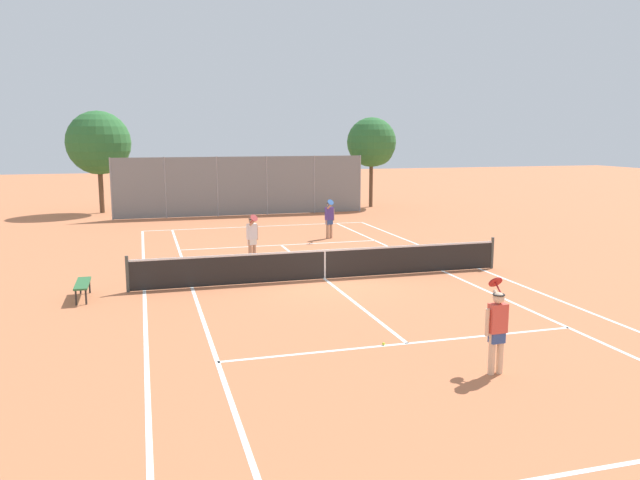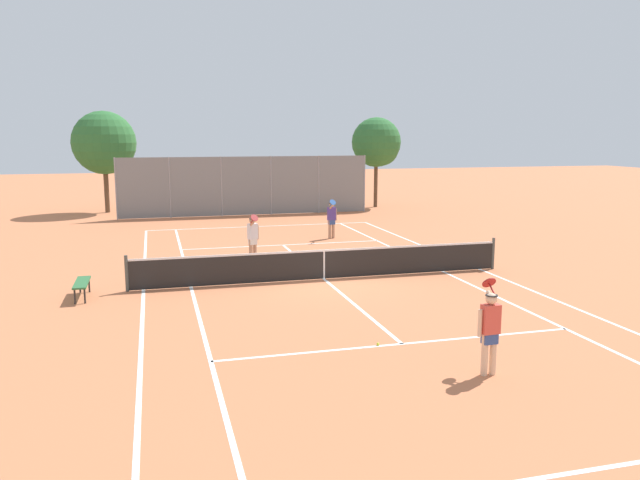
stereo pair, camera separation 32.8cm
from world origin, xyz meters
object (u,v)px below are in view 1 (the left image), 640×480
object	(u,v)px
tree_behind_left	(100,144)
loose_tennis_ball_2	(313,267)
courtside_bench	(83,285)
tennis_net	(325,263)
loose_tennis_ball_1	(383,253)
player_far_left	(252,236)
player_near_side	(497,327)
player_far_right	(329,217)
loose_tennis_ball_0	(384,344)
tree_behind_right	(373,144)

from	to	relation	value
tree_behind_left	loose_tennis_ball_2	bearing A→B (deg)	-67.02
loose_tennis_ball_2	courtside_bench	size ratio (longest dim) A/B	0.04
tennis_net	loose_tennis_ball_2	bearing A→B (deg)	87.32
courtside_bench	tree_behind_left	size ratio (longest dim) A/B	0.26
loose_tennis_ball_1	courtside_bench	size ratio (longest dim) A/B	0.04
player_far_left	tree_behind_left	world-z (taller)	tree_behind_left
tennis_net	loose_tennis_ball_1	bearing A→B (deg)	45.52
player_near_side	tree_behind_left	xyz separation A→B (m)	(-8.54, 28.34, 3.03)
player_near_side	loose_tennis_ball_1	world-z (taller)	player_near_side
loose_tennis_ball_1	courtside_bench	world-z (taller)	courtside_bench
loose_tennis_ball_2	loose_tennis_ball_1	bearing A→B (deg)	27.41
player_far_right	loose_tennis_ball_2	xyz separation A→B (m)	(-2.33, -5.78, -0.89)
loose_tennis_ball_0	tree_behind_left	distance (m)	27.48
loose_tennis_ball_2	courtside_bench	distance (m)	7.54
courtside_bench	tree_behind_right	size ratio (longest dim) A/B	0.27
player_near_side	tree_behind_right	size ratio (longest dim) A/B	0.32
player_far_right	loose_tennis_ball_1	bearing A→B (deg)	-77.46
player_near_side	tree_behind_left	world-z (taller)	tree_behind_left
player_far_left	loose_tennis_ball_2	world-z (taller)	player_far_left
player_far_left	tennis_net	bearing A→B (deg)	-62.81
loose_tennis_ball_1	loose_tennis_ball_0	bearing A→B (deg)	-111.63
loose_tennis_ball_0	loose_tennis_ball_1	bearing A→B (deg)	68.37
player_near_side	tree_behind_left	bearing A→B (deg)	106.77
player_far_left	player_near_side	bearing A→B (deg)	-77.45
loose_tennis_ball_0	loose_tennis_ball_1	xyz separation A→B (m)	(3.86, 9.75, 0.00)
loose_tennis_ball_1	player_far_left	bearing A→B (deg)	-179.63
courtside_bench	player_far_right	bearing A→B (deg)	39.70
tree_behind_left	player_far_right	bearing A→B (deg)	-51.01
loose_tennis_ball_1	tree_behind_right	bearing A→B (deg)	70.85
player_near_side	player_far_right	world-z (taller)	same
player_near_side	loose_tennis_ball_1	distance (m)	12.11
tree_behind_left	loose_tennis_ball_0	bearing A→B (deg)	-74.88
player_far_right	tree_behind_right	distance (m)	12.99
player_far_right	loose_tennis_ball_2	size ratio (longest dim) A/B	26.88
loose_tennis_ball_1	courtside_bench	xyz separation A→B (m)	(-10.46, -3.83, 0.38)
player_far_left	loose_tennis_ball_0	world-z (taller)	player_far_left
loose_tennis_ball_2	courtside_bench	bearing A→B (deg)	-163.44
player_far_right	tree_behind_right	world-z (taller)	tree_behind_right
loose_tennis_ball_0	loose_tennis_ball_1	size ratio (longest dim) A/B	1.00
tennis_net	tree_behind_right	bearing A→B (deg)	65.14
player_far_right	tree_behind_left	size ratio (longest dim) A/B	0.30
loose_tennis_ball_2	loose_tennis_ball_0	bearing A→B (deg)	-94.40
tennis_net	player_far_right	world-z (taller)	player_far_right
loose_tennis_ball_1	tree_behind_left	bearing A→B (deg)	123.57
player_near_side	loose_tennis_ball_1	size ratio (longest dim) A/B	26.88
tree_behind_right	tree_behind_left	bearing A→B (deg)	175.14
tennis_net	loose_tennis_ball_1	world-z (taller)	tennis_net
player_near_side	player_far_right	distance (m)	16.00
loose_tennis_ball_1	loose_tennis_ball_2	world-z (taller)	same
tennis_net	loose_tennis_ball_1	size ratio (longest dim) A/B	181.82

